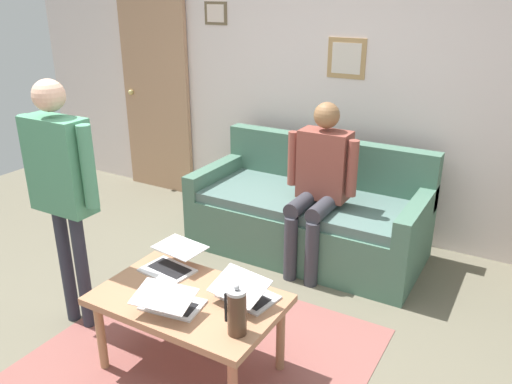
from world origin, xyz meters
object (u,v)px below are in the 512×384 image
Objects in this scene: interior_door at (156,94)px; laptop_center at (170,302)px; french_press at (237,311)px; person_seated at (319,178)px; person_standing at (61,177)px; laptop_left at (245,293)px; laptop_right at (172,262)px; couch at (309,215)px; coffee_table at (189,305)px.

interior_door is 3.12m from laptop_center.
french_press is (-0.41, -0.00, 0.08)m from laptop_center.
person_standing is at bearing 54.80° from person_seated.
laptop_left is 1.28m from person_standing.
laptop_left is 1.24× the size of french_press.
person_standing reaches higher than laptop_right.
french_press is at bearing 99.62° from person_seated.
french_press reaches higher than laptop_left.
couch is 6.83× the size of french_press.
person_seated is at bearing -107.51° from laptop_right.
person_standing reaches higher than coffee_table.
couch is at bearing -53.39° from person_seated.
person_seated is at bearing -125.20° from person_standing.
french_press is 1.60m from person_seated.
laptop_right is 0.74m from french_press.
person_standing is (0.88, -0.13, 0.49)m from laptop_center.
interior_door is 3.39m from french_press.
couch is 5.17× the size of laptop_right.
french_press is at bearing 161.42° from coffee_table.
couch reaches higher than coffee_table.
laptop_left is 0.26× the size of person_seated.
french_press reaches higher than laptop_right.
person_standing is (0.89, 0.01, 0.59)m from coffee_table.
person_seated is (0.15, -1.31, 0.21)m from laptop_left.
coffee_table is at bearing 132.99° from interior_door.
person_seated is (-1.02, -1.45, -0.28)m from person_standing.
interior_door is at bearing -43.62° from french_press.
person_seated reaches higher than laptop_left.
laptop_right is at bearing -36.09° from coffee_table.
person_standing reaches higher than person_seated.
laptop_center is 1.01m from person_standing.
couch is at bearing -117.00° from person_standing.
couch is 1.44× the size of person_seated.
laptop_center is at bearing 0.63° from french_press.
interior_door reaches higher than french_press.
coffee_table is (-2.04, 2.18, -0.60)m from interior_door.
interior_door is 2.31m from person_seated.
coffee_table is at bearing -179.59° from person_standing.
laptop_center is at bearing 84.24° from coffee_table.
french_press is at bearing 103.58° from couch.
coffee_table is 0.64× the size of person_standing.
french_press is at bearing 113.43° from laptop_left.
laptop_right is at bearing 131.66° from interior_door.
laptop_center is (0.30, 0.27, -0.00)m from laptop_left.
laptop_right is (-1.77, 1.99, -0.50)m from interior_door.
interior_door reaches higher than laptop_right.
interior_door is at bearing -48.94° from laptop_center.
french_press reaches higher than laptop_center.
person_standing reaches higher than french_press.
laptop_left is 1.33m from person_seated.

